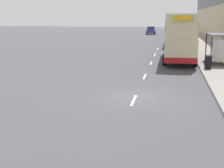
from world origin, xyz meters
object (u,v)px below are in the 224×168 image
double_decker_bus_ahead (177,29)px  car_1 (176,32)px  bus_shelter (220,43)px  car_0 (173,30)px  litter_bin (208,62)px  car_3 (178,34)px  car_2 (151,30)px  double_decker_bus_near (180,36)px

double_decker_bus_ahead → car_1: (0.13, 19.51, -1.39)m
bus_shelter → car_0: (-3.92, 52.12, -0.98)m
bus_shelter → litter_bin: bearing=-111.0°
car_0 → car_3: size_ratio=1.04×
car_3 → litter_bin: (1.79, -34.34, -0.18)m
bus_shelter → double_decker_bus_ahead: bearing=100.5°
double_decker_bus_ahead → car_3: bearing=88.4°
double_decker_bus_ahead → car_1: size_ratio=2.59×
car_0 → car_2: car_0 is taller
bus_shelter → car_0: 52.28m
double_decker_bus_near → double_decker_bus_ahead: (-0.09, 15.76, -0.00)m
bus_shelter → car_0: bearing=94.3°
car_0 → car_3: 20.98m
double_decker_bus_ahead → car_2: (-5.48, 27.99, -1.40)m
double_decker_bus_ahead → car_1: double_decker_bus_ahead is taller
double_decker_bus_ahead → car_3: size_ratio=2.57×
car_0 → car_2: size_ratio=1.13×
double_decker_bus_ahead → car_3: double_decker_bus_ahead is taller
bus_shelter → car_1: bus_shelter is taller
car_2 → litter_bin: car_2 is taller
bus_shelter → car_2: (-8.87, 46.16, -0.99)m
car_2 → double_decker_bus_ahead: bearing=101.1°
litter_bin → car_2: bearing=98.8°
car_2 → double_decker_bus_near: bearing=97.3°
car_2 → litter_bin: (7.64, -49.34, -0.21)m
car_3 → double_decker_bus_near: bearing=-90.6°
double_decker_bus_ahead → litter_bin: double_decker_bus_ahead is taller
double_decker_bus_near → litter_bin: double_decker_bus_near is taller
double_decker_bus_near → car_2: bearing=97.3°
double_decker_bus_near → car_0: 49.74m
double_decker_bus_ahead → car_2: double_decker_bus_ahead is taller
double_decker_bus_near → car_2: size_ratio=2.94×
car_2 → car_3: size_ratio=0.92×
car_3 → car_0: bearing=92.5°
double_decker_bus_ahead → litter_bin: size_ratio=10.35×
car_1 → car_0: bearing=92.6°
bus_shelter → double_decker_bus_near: 4.10m
bus_shelter → double_decker_bus_near: double_decker_bus_near is taller
car_1 → litter_bin: 40.91m
litter_bin → car_3: bearing=93.0°
car_3 → litter_bin: car_3 is taller
double_decker_bus_near → car_1: (0.04, 35.27, -1.39)m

